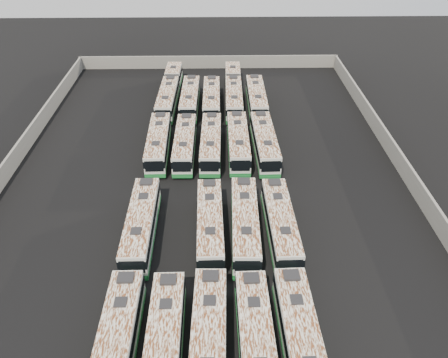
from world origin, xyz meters
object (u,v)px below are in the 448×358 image
bus_front_left (164,346)px  bus_midfront_far_right (280,224)px  bus_front_far_left (117,344)px  bus_midfront_far_left (141,224)px  bus_midback_center (211,143)px  bus_back_far_right (256,98)px  bus_back_center (212,99)px  bus_midback_left (185,144)px  bus_back_left (190,99)px  bus_midfront_right (245,224)px  bus_back_far_left (170,91)px  bus_midfront_center (210,224)px  bus_front_far_right (301,342)px  bus_midback_far_left (158,143)px  bus_front_right (256,343)px  bus_midback_far_right (265,142)px  bus_front_center (209,343)px  bus_back_right (233,90)px  bus_midback_right (238,142)px

bus_front_left → bus_midfront_far_right: 15.81m
bus_front_far_left → bus_midfront_far_left: size_ratio=1.00×
bus_midback_center → bus_back_far_right: size_ratio=0.99×
bus_front_left → bus_back_center: 40.13m
bus_front_left → bus_midback_left: size_ratio=1.02×
bus_midfront_far_right → bus_midback_center: size_ratio=1.00×
bus_midback_left → bus_back_left: bus_back_left is taller
bus_midback_left → bus_midback_center: (3.15, 0.04, 0.02)m
bus_midfront_right → bus_back_far_right: bus_midfront_right is taller
bus_midback_left → bus_back_far_left: size_ratio=0.64×
bus_midfront_center → bus_back_left: 27.79m
bus_midback_center → bus_back_center: (0.02, 12.48, 0.00)m
bus_front_far_right → bus_midback_far_left: size_ratio=1.02×
bus_front_right → bus_midfront_far_right: bus_midfront_far_right is taller
bus_back_left → bus_back_far_right: size_ratio=0.99×
bus_midback_far_right → bus_back_center: bus_midback_far_right is taller
bus_front_center → bus_midback_far_left: 28.24m
bus_front_far_left → bus_midfront_far_left: bus_front_far_left is taller
bus_midfront_center → bus_back_far_left: bearing=100.4°
bus_midfront_far_left → bus_midback_center: bus_midfront_far_left is taller
bus_front_center → bus_back_far_left: bearing=99.8°
bus_front_right → bus_back_right: bus_front_right is taller
bus_midback_far_left → bus_back_far_right: 17.94m
bus_back_left → bus_front_far_left: bearing=-93.7°
bus_front_center → bus_front_left: bearing=-175.8°
bus_front_left → bus_midfront_far_left: (-3.29, 12.73, 0.02)m
bus_midback_left → bus_back_far_right: size_ratio=0.97×
bus_front_right → bus_back_far_left: (-9.55, 43.11, -0.01)m
bus_back_center → bus_front_center: bearing=-89.8°
bus_back_far_left → bus_back_left: size_ratio=1.54×
bus_front_center → bus_front_far_right: 6.40m
bus_midback_far_left → bus_midback_far_right: bus_midback_far_right is taller
bus_midback_center → bus_front_far_left: bearing=-101.8°
bus_midfront_right → bus_back_far_right: (3.26, 27.57, -0.01)m
bus_front_left → bus_back_left: 40.27m
bus_back_far_right → bus_back_left: bearing=179.7°
bus_front_right → bus_midback_far_left: 29.22m
bus_midfront_far_left → bus_midback_left: bus_midfront_far_left is taller
bus_midback_center → bus_midback_right: bearing=3.4°
bus_midfront_center → bus_back_right: 30.67m
bus_midfront_far_left → bus_midback_right: size_ratio=1.00×
bus_midback_far_right → bus_back_far_left: size_ratio=0.67×
bus_midback_left → bus_back_right: 16.93m
bus_front_right → bus_midfront_right: size_ratio=0.97×
bus_midback_center → bus_back_center: bus_back_center is taller
bus_midback_left → bus_midfront_far_left: bearing=-101.9°
bus_front_far_left → bus_midfront_far_left: (-0.03, 12.59, -0.01)m
bus_midfront_center → bus_midback_right: bus_midback_right is taller
bus_front_far_left → bus_back_left: size_ratio=1.02×
bus_front_far_left → bus_midback_far_left: 27.52m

